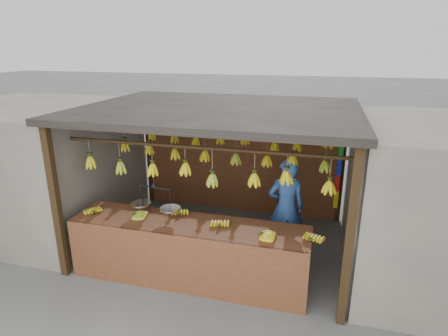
% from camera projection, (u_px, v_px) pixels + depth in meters
% --- Properties ---
extents(ground, '(80.00, 80.00, 0.00)m').
position_uv_depth(ground, '(220.00, 243.00, 6.58)').
color(ground, '#5B5B57').
extents(stall, '(4.30, 3.30, 2.40)m').
position_uv_depth(stall, '(224.00, 129.00, 6.27)').
color(stall, black).
rests_on(stall, ground).
extents(neighbor_left, '(3.00, 3.00, 2.30)m').
position_uv_depth(neighbor_left, '(38.00, 165.00, 7.12)').
color(neighbor_left, slate).
rests_on(neighbor_left, ground).
extents(counter, '(3.55, 0.78, 0.96)m').
position_uv_depth(counter, '(186.00, 240.00, 5.26)').
color(counter, brown).
rests_on(counter, ground).
extents(hanging_bananas, '(3.58, 2.23, 0.40)m').
position_uv_depth(hanging_bananas, '(219.00, 155.00, 6.07)').
color(hanging_bananas, gold).
rests_on(hanging_bananas, ground).
extents(balance_scale, '(0.79, 0.35, 0.96)m').
position_uv_depth(balance_scale, '(155.00, 203.00, 5.49)').
color(balance_scale, black).
rests_on(balance_scale, ground).
extents(vendor, '(0.68, 0.54, 1.62)m').
position_uv_depth(vendor, '(286.00, 207.00, 6.07)').
color(vendor, '#3359A5').
rests_on(vendor, ground).
extents(bag_bundles, '(0.08, 0.26, 1.29)m').
position_uv_depth(bag_bundles, '(338.00, 174.00, 7.01)').
color(bag_bundles, '#199926').
rests_on(bag_bundles, ground).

